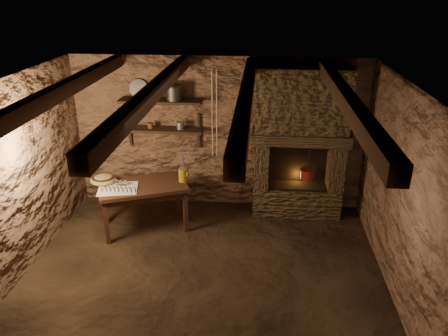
# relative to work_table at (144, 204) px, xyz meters

# --- Properties ---
(floor) EXTENTS (4.50, 4.50, 0.00)m
(floor) POSITION_rel_work_table_xyz_m (1.01, -1.11, -0.38)
(floor) COLOR black
(floor) RESTS_ON ground
(back_wall) EXTENTS (4.50, 0.04, 2.40)m
(back_wall) POSITION_rel_work_table_xyz_m (1.01, 0.89, 0.82)
(back_wall) COLOR #4E3224
(back_wall) RESTS_ON floor
(front_wall) EXTENTS (4.50, 0.04, 2.40)m
(front_wall) POSITION_rel_work_table_xyz_m (1.01, -3.11, 0.82)
(front_wall) COLOR #4E3224
(front_wall) RESTS_ON floor
(left_wall) EXTENTS (0.04, 4.00, 2.40)m
(left_wall) POSITION_rel_work_table_xyz_m (-1.24, -1.11, 0.82)
(left_wall) COLOR #4E3224
(left_wall) RESTS_ON floor
(right_wall) EXTENTS (0.04, 4.00, 2.40)m
(right_wall) POSITION_rel_work_table_xyz_m (3.26, -1.11, 0.82)
(right_wall) COLOR #4E3224
(right_wall) RESTS_ON floor
(ceiling) EXTENTS (4.50, 4.00, 0.04)m
(ceiling) POSITION_rel_work_table_xyz_m (1.01, -1.11, 2.02)
(ceiling) COLOR black
(ceiling) RESTS_ON back_wall
(beam_far_left) EXTENTS (0.14, 3.95, 0.16)m
(beam_far_left) POSITION_rel_work_table_xyz_m (-0.49, -1.11, 1.93)
(beam_far_left) COLOR black
(beam_far_left) RESTS_ON ceiling
(beam_mid_left) EXTENTS (0.14, 3.95, 0.16)m
(beam_mid_left) POSITION_rel_work_table_xyz_m (0.51, -1.11, 1.93)
(beam_mid_left) COLOR black
(beam_mid_left) RESTS_ON ceiling
(beam_mid_right) EXTENTS (0.14, 3.95, 0.16)m
(beam_mid_right) POSITION_rel_work_table_xyz_m (1.51, -1.11, 1.93)
(beam_mid_right) COLOR black
(beam_mid_right) RESTS_ON ceiling
(beam_far_right) EXTENTS (0.14, 3.95, 0.16)m
(beam_far_right) POSITION_rel_work_table_xyz_m (2.51, -1.11, 1.93)
(beam_far_right) COLOR black
(beam_far_right) RESTS_ON ceiling
(shelf_lower) EXTENTS (1.25, 0.30, 0.04)m
(shelf_lower) POSITION_rel_work_table_xyz_m (0.16, 0.73, 0.92)
(shelf_lower) COLOR black
(shelf_lower) RESTS_ON back_wall
(shelf_upper) EXTENTS (1.25, 0.30, 0.04)m
(shelf_upper) POSITION_rel_work_table_xyz_m (0.16, 0.73, 1.37)
(shelf_upper) COLOR black
(shelf_upper) RESTS_ON back_wall
(hearth) EXTENTS (1.43, 0.51, 2.30)m
(hearth) POSITION_rel_work_table_xyz_m (2.26, 0.66, 0.85)
(hearth) COLOR #3A2D1D
(hearth) RESTS_ON floor
(work_table) EXTENTS (1.41, 1.11, 0.71)m
(work_table) POSITION_rel_work_table_xyz_m (0.00, 0.00, 0.00)
(work_table) COLOR black
(work_table) RESTS_ON floor
(linen_cloth) EXTENTS (0.62, 0.54, 0.01)m
(linen_cloth) POSITION_rel_work_table_xyz_m (-0.31, -0.18, 0.33)
(linen_cloth) COLOR white
(linen_cloth) RESTS_ON work_table
(pewter_cutlery_row) EXTENTS (0.48, 0.26, 0.01)m
(pewter_cutlery_row) POSITION_rel_work_table_xyz_m (-0.31, -0.20, 0.34)
(pewter_cutlery_row) COLOR gray
(pewter_cutlery_row) RESTS_ON linen_cloth
(drinking_glasses) EXTENTS (0.17, 0.05, 0.07)m
(drinking_glasses) POSITION_rel_work_table_xyz_m (-0.29, -0.08, 0.37)
(drinking_glasses) COLOR silver
(drinking_glasses) RESTS_ON linen_cloth
(stoneware_jug) EXTENTS (0.15, 0.15, 0.46)m
(stoneware_jug) POSITION_rel_work_table_xyz_m (0.57, 0.16, 0.52)
(stoneware_jug) COLOR olive
(stoneware_jug) RESTS_ON work_table
(wooden_bowl) EXTENTS (0.44, 0.44, 0.13)m
(wooden_bowl) POSITION_rel_work_table_xyz_m (-0.58, 0.01, 0.37)
(wooden_bowl) COLOR olive
(wooden_bowl) RESTS_ON work_table
(iron_stockpot) EXTENTS (0.32, 0.32, 0.19)m
(iron_stockpot) POSITION_rel_work_table_xyz_m (0.38, 0.73, 1.49)
(iron_stockpot) COLOR #2A2825
(iron_stockpot) RESTS_ON shelf_upper
(tin_pan) EXTENTS (0.28, 0.13, 0.28)m
(tin_pan) POSITION_rel_work_table_xyz_m (-0.19, 0.83, 1.53)
(tin_pan) COLOR #A7A7A1
(tin_pan) RESTS_ON shelf_upper
(small_kettle) EXTENTS (0.18, 0.15, 0.17)m
(small_kettle) POSITION_rel_work_table_xyz_m (0.45, 0.73, 0.99)
(small_kettle) COLOR #A7A7A1
(small_kettle) RESTS_ON shelf_lower
(rusty_tin) EXTENTS (0.10, 0.10, 0.08)m
(rusty_tin) POSITION_rel_work_table_xyz_m (-0.02, 0.73, 0.98)
(rusty_tin) COLOR #5B2912
(rusty_tin) RESTS_ON shelf_lower
(red_pot) EXTENTS (0.23, 0.23, 0.54)m
(red_pot) POSITION_rel_work_table_xyz_m (2.40, 0.61, 0.32)
(red_pot) COLOR maroon
(red_pot) RESTS_ON hearth
(hanging_ropes) EXTENTS (0.08, 0.08, 1.20)m
(hanging_ropes) POSITION_rel_work_table_xyz_m (1.06, -0.06, 1.42)
(hanging_ropes) COLOR tan
(hanging_ropes) RESTS_ON ceiling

